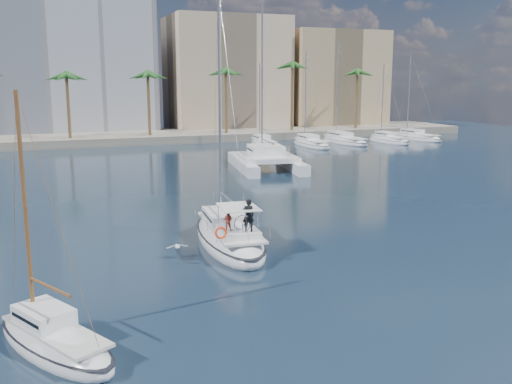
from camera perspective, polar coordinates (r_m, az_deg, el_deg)
name	(u,v)px	position (r m, az deg, el deg)	size (l,w,h in m)	color
ground	(241,257)	(30.99, -1.55, -6.50)	(160.00, 160.00, 0.00)	black
quay	(107,138)	(89.83, -14.63, 5.24)	(120.00, 14.00, 1.20)	gray
building_modern	(17,50)	(100.99, -22.77, 12.99)	(42.00, 16.00, 28.00)	white
building_beige	(226,76)	(102.88, -2.99, 11.54)	(20.00, 14.00, 20.00)	beige
building_tan_right	(332,81)	(108.94, 7.59, 10.92)	(18.00, 12.00, 18.00)	tan
palm_centre	(107,73)	(85.42, -14.65, 11.45)	(3.60, 3.60, 12.30)	brown
palm_right	(321,74)	(95.48, 6.50, 11.68)	(3.60, 3.60, 12.30)	brown
main_sloop	(229,236)	(33.11, -2.69, -4.44)	(4.21, 10.63, 15.42)	white
small_sloop	(54,341)	(21.95, -19.56, -13.83)	(4.97, 6.92, 9.64)	white
catamaran	(266,158)	(60.95, 1.01, 3.43)	(8.16, 13.34, 18.18)	white
seagull	(177,246)	(30.83, -7.89, -5.41)	(1.17, 0.50, 0.22)	silver
moored_yacht_a	(264,147)	(81.11, 0.76, 4.56)	(2.72, 9.35, 11.90)	white
moored_yacht_b	(311,146)	(81.93, 5.53, 4.58)	(3.14, 10.78, 13.72)	white
moored_yacht_c	(344,143)	(86.72, 8.80, 4.87)	(3.55, 12.21, 15.54)	white
moored_yacht_d	(389,143)	(88.45, 13.12, 4.83)	(2.72, 9.35, 11.90)	white
moored_yacht_e	(416,140)	(93.82, 15.75, 5.05)	(3.14, 10.78, 13.72)	white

